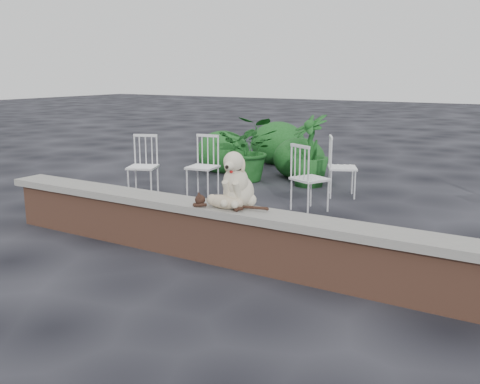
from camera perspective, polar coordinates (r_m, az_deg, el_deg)
The scene contains 12 objects.
ground at distance 5.47m, azimuth -0.89°, elevation -7.59°, with size 60.00×60.00×0.00m, color black.
brick_wall at distance 5.39m, azimuth -0.90°, elevation -5.10°, with size 6.00×0.30×0.50m, color brown.
capstone at distance 5.31m, azimuth -0.91°, elevation -2.12°, with size 6.20×0.40×0.08m, color slate.
dog at distance 5.30m, azimuth -0.15°, elevation 1.51°, with size 0.38×0.50×0.58m, color beige, non-canonical shape.
cat at distance 5.26m, azimuth -1.74°, elevation -0.95°, with size 0.91×0.22×0.15m, color tan, non-canonical shape.
chair_e at distance 8.37m, azimuth 10.87°, elevation 2.68°, with size 0.56×0.56×0.94m, color white, non-canonical shape.
chair_a at distance 8.42m, azimuth -10.34°, elevation 2.76°, with size 0.56×0.56×0.94m, color white, non-canonical shape.
chair_b at distance 8.29m, azimuth -4.02°, elevation 2.78°, with size 0.56×0.56×0.94m, color white, non-canonical shape.
chair_c at distance 7.43m, azimuth 7.48°, elevation 1.53°, with size 0.56×0.56×0.94m, color white, non-canonical shape.
potted_plant_a at distance 9.40m, azimuth 1.11°, elevation 4.66°, with size 1.04×0.90×1.15m, color #134515.
potted_plant_b at distance 9.05m, azimuth 7.42°, elevation 4.41°, with size 0.68×0.68×1.21m, color #134515.
shrubbery at distance 10.62m, azimuth 2.77°, elevation 4.53°, with size 2.50×2.44×0.92m.
Camera 1 is at (2.73, -4.34, 1.91)m, focal length 39.99 mm.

